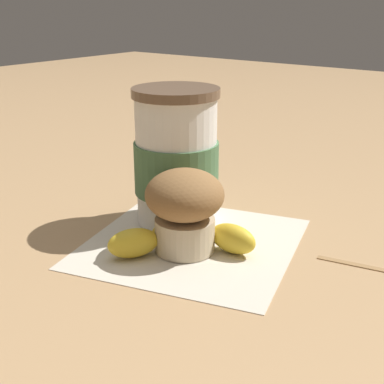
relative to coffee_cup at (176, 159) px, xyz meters
name	(u,v)px	position (x,y,z in m)	size (l,w,h in m)	color
ground_plane	(192,243)	(0.05, -0.04, -0.08)	(3.00, 3.00, 0.00)	tan
paper_napkin	(192,243)	(0.05, -0.04, -0.07)	(0.21, 0.21, 0.00)	beige
coffee_cup	(176,159)	(0.00, 0.00, 0.00)	(0.10, 0.10, 0.15)	white
muffin	(185,206)	(0.06, -0.05, -0.03)	(0.08, 0.08, 0.09)	beige
banana	(183,238)	(0.06, -0.06, -0.06)	(0.12, 0.11, 0.03)	gold
wooden_stirrer	(375,268)	(0.22, 0.03, -0.07)	(0.11, 0.01, 0.00)	#9E7547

